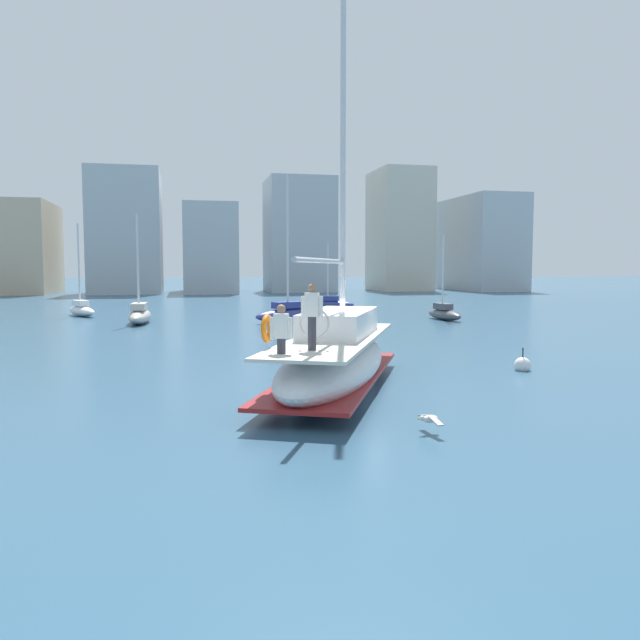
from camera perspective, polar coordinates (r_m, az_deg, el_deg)
ground_plane at (r=19.50m, az=2.03°, el=-5.38°), size 400.00×400.00×0.00m
main_sailboat at (r=17.91m, az=1.38°, el=-3.37°), size 6.13×9.74×11.79m
moored_sloop_near at (r=47.73m, az=-20.67°, el=0.93°), size 2.88×4.38×6.51m
moored_sloop_far at (r=40.38m, az=-15.92°, el=0.49°), size 1.46×5.37×6.63m
moored_catamaran at (r=42.20m, az=11.11°, el=0.64°), size 1.28×4.22×5.58m
moored_cutter_left at (r=39.63m, az=-2.46°, el=0.68°), size 5.56×3.65×9.06m
moored_cutter_right at (r=53.24m, az=0.98°, el=1.55°), size 3.91×2.62×5.50m
seagull at (r=13.44m, az=9.84°, el=-8.75°), size 0.47×0.93×0.17m
mooring_buoy at (r=22.22m, az=17.77°, el=-3.91°), size 0.56×0.56×0.88m
waterfront_buildings at (r=89.62m, az=-8.40°, el=7.15°), size 83.85×19.00×17.63m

